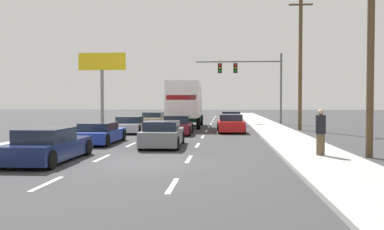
{
  "coord_description": "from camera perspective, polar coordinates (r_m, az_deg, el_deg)",
  "views": [
    {
      "loc": [
        3.06,
        -14.62,
        2.22
      ],
      "look_at": [
        0.96,
        11.92,
        1.33
      ],
      "focal_mm": 38.72,
      "sensor_mm": 36.0,
      "label": 1
    }
  ],
  "objects": [
    {
      "name": "car_maroon",
      "position": [
        27.66,
        -2.01,
        -1.52
      ],
      "size": [
        1.99,
        4.1,
        1.27
      ],
      "color": "maroon",
      "rests_on": "ground_plane"
    },
    {
      "name": "roadside_billboard",
      "position": [
        45.9,
        -12.28,
        5.95
      ],
      "size": [
        5.17,
        0.36,
        7.44
      ],
      "color": "slate",
      "rests_on": "ground_plane"
    },
    {
      "name": "pedestrian_near_corner",
      "position": [
        16.68,
        17.3,
        -2.28
      ],
      "size": [
        0.38,
        0.38,
        1.77
      ],
      "color": "brown",
      "rests_on": "sidewalk_right"
    },
    {
      "name": "utility_pole_near",
      "position": [
        17.85,
        23.41,
        10.3
      ],
      "size": [
        1.8,
        0.28,
        9.46
      ],
      "color": "brown",
      "rests_on": "ground_plane"
    },
    {
      "name": "car_tan",
      "position": [
        37.36,
        -5.3,
        -0.62
      ],
      "size": [
        1.96,
        4.5,
        1.24
      ],
      "color": "tan",
      "rests_on": "ground_plane"
    },
    {
      "name": "car_black",
      "position": [
        37.01,
        5.4,
        -0.61
      ],
      "size": [
        1.86,
        4.0,
        1.31
      ],
      "color": "black",
      "rests_on": "ground_plane"
    },
    {
      "name": "car_red",
      "position": [
        29.76,
        5.33,
        -1.24
      ],
      "size": [
        2.03,
        4.22,
        1.29
      ],
      "color": "red",
      "rests_on": "ground_plane"
    },
    {
      "name": "sidewalk_right",
      "position": [
        34.87,
        10.48,
        -1.66
      ],
      "size": [
        2.87,
        80.0,
        0.14
      ],
      "primitive_type": "cube",
      "color": "#9E9E99",
      "rests_on": "ground_plane"
    },
    {
      "name": "lane_markings",
      "position": [
        33.43,
        -0.74,
        -1.9
      ],
      "size": [
        3.54,
        57.0,
        0.01
      ],
      "color": "silver",
      "rests_on": "ground_plane"
    },
    {
      "name": "ground_plane",
      "position": [
        39.8,
        0.11,
        -1.29
      ],
      "size": [
        140.0,
        140.0,
        0.0
      ],
      "primitive_type": "plane",
      "color": "#333335"
    },
    {
      "name": "traffic_signal_mast",
      "position": [
        42.02,
        7.41,
        5.74
      ],
      "size": [
        8.61,
        0.69,
        7.0
      ],
      "color": "#595B56",
      "rests_on": "ground_plane"
    },
    {
      "name": "box_truck",
      "position": [
        34.85,
        -0.9,
        1.79
      ],
      "size": [
        2.8,
        8.88,
        3.78
      ],
      "color": "white",
      "rests_on": "ground_plane"
    },
    {
      "name": "car_gray",
      "position": [
        20.27,
        -4.07,
        -2.7
      ],
      "size": [
        1.96,
        4.32,
        1.26
      ],
      "color": "slate",
      "rests_on": "ground_plane"
    },
    {
      "name": "sidewalk_left",
      "position": [
        36.03,
        -11.18,
        -1.55
      ],
      "size": [
        2.87,
        80.0,
        0.14
      ],
      "primitive_type": "cube",
      "color": "#9E9E99",
      "rests_on": "ground_plane"
    },
    {
      "name": "car_silver",
      "position": [
        29.48,
        -8.46,
        -1.4
      ],
      "size": [
        2.06,
        4.5,
        1.16
      ],
      "color": "#B7BABF",
      "rests_on": "ground_plane"
    },
    {
      "name": "car_navy",
      "position": [
        16.08,
        -19.17,
        -4.08
      ],
      "size": [
        1.87,
        4.68,
        1.24
      ],
      "color": "#141E4C",
      "rests_on": "ground_plane"
    },
    {
      "name": "utility_pole_mid",
      "position": [
        32.98,
        14.69,
        7.1
      ],
      "size": [
        1.8,
        0.28,
        10.2
      ],
      "color": "brown",
      "rests_on": "ground_plane"
    },
    {
      "name": "car_blue",
      "position": [
        22.24,
        -12.56,
        -2.5
      ],
      "size": [
        1.85,
        4.47,
        1.11
      ],
      "color": "#1E389E",
      "rests_on": "ground_plane"
    }
  ]
}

